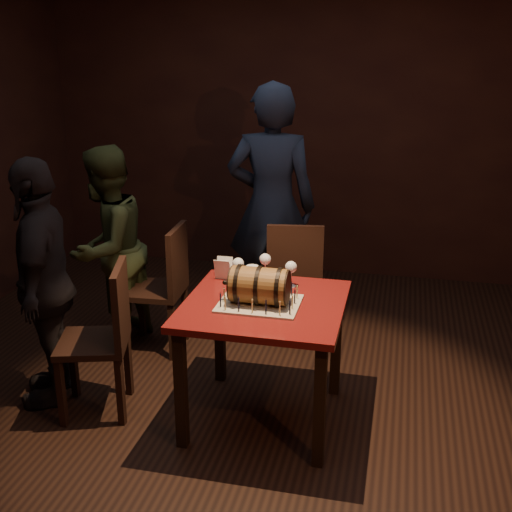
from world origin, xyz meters
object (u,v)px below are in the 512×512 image
wine_glass_right (291,268)px  wine_glass_left (238,265)px  wine_glass_mid (265,260)px  person_back (271,207)px  chair_left_front (106,332)px  person_left_front (44,283)px  barrel_cake (259,285)px  chair_left_rear (165,282)px  pub_table (264,320)px  person_left_rear (107,249)px  chair_back (295,275)px  pint_of_ale (252,278)px

wine_glass_right → wine_glass_left: bearing=-177.7°
wine_glass_mid → person_back: person_back is taller
wine_glass_left → wine_glass_right: (0.32, 0.01, 0.00)m
chair_left_front → person_left_front: size_ratio=0.60×
person_left_front → barrel_cake: bearing=70.4°
chair_left_rear → wine_glass_mid: bearing=-23.5°
wine_glass_mid → wine_glass_left: bearing=-140.5°
wine_glass_left → wine_glass_mid: same height
person_back → pub_table: bearing=94.7°
chair_left_rear → person_back: 1.02m
barrel_cake → wine_glass_left: size_ratio=2.34×
chair_left_front → person_back: person_back is taller
wine_glass_right → person_left_rear: 1.50m
wine_glass_right → person_back: (-0.36, 1.14, 0.07)m
wine_glass_mid → chair_back: (0.07, 0.70, -0.34)m
chair_left_front → barrel_cake: bearing=5.3°
wine_glass_right → pint_of_ale: 0.24m
barrel_cake → person_left_front: 1.33m
person_back → wine_glass_right: bearing=101.8°
chair_left_front → person_back: size_ratio=0.49×
wine_glass_right → person_left_rear: bearing=162.1°
pub_table → chair_left_rear: bearing=140.6°
wine_glass_left → person_left_rear: (-1.10, 0.47, -0.13)m
chair_back → chair_left_rear: bearing=-158.5°
wine_glass_right → person_left_front: person_left_front is taller
wine_glass_left → chair_left_rear: chair_left_rear is taller
pub_table → person_left_front: size_ratio=0.58×
pub_table → person_left_rear: person_left_rear is taller
wine_glass_right → person_left_front: size_ratio=0.10×
pub_table → wine_glass_right: wine_glass_right is taller
person_left_rear → wine_glass_left: bearing=75.8°
wine_glass_mid → pint_of_ale: wine_glass_mid is taller
chair_left_rear → pub_table: bearing=-39.4°
pint_of_ale → person_back: size_ratio=0.08×
chair_back → person_left_front: 1.77m
person_left_front → pint_of_ale: bearing=80.1°
pub_table → wine_glass_mid: (-0.08, 0.38, 0.23)m
pint_of_ale → person_back: 1.26m
wine_glass_mid → person_back: bearing=99.8°
wine_glass_left → chair_back: chair_back is taller
wine_glass_left → pub_table: bearing=-49.6°
chair_left_front → person_left_rear: size_ratio=0.63×
barrel_cake → wine_glass_mid: barrel_cake is taller
person_back → chair_left_rear: bearing=41.7°
pub_table → person_back: person_back is taller
pub_table → person_back: 1.46m
wine_glass_mid → chair_left_rear: chair_left_rear is taller
wine_glass_left → person_back: bearing=91.8°
pint_of_ale → chair_left_front: size_ratio=0.16×
wine_glass_mid → person_back: size_ratio=0.09×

